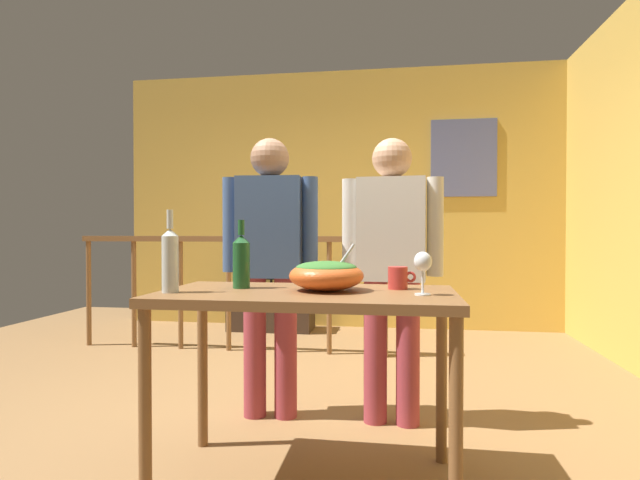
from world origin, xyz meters
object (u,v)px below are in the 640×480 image
at_px(serving_table, 307,314).
at_px(mug_red, 398,278).
at_px(wine_bottle_clear, 170,259).
at_px(tv_console, 271,309).
at_px(salad_bowl, 326,274).
at_px(person_standing_left, 270,254).
at_px(person_standing_right, 392,257).
at_px(framed_picture, 464,158).
at_px(stair_railing, 276,278).
at_px(wine_glass, 423,264).
at_px(flat_screen_tv, 271,268).
at_px(wine_bottle_green, 241,260).

distance_m(serving_table, mug_red, 0.43).
bearing_deg(wine_bottle_clear, tv_console, 97.17).
height_order(salad_bowl, person_standing_left, person_standing_left).
bearing_deg(person_standing_right, framed_picture, -100.63).
height_order(stair_railing, tv_console, stair_railing).
distance_m(stair_railing, person_standing_right, 1.85).
relative_size(serving_table, wine_glass, 7.18).
height_order(stair_railing, flat_screen_tv, stair_railing).
distance_m(framed_picture, serving_table, 3.84).
height_order(tv_console, wine_glass, wine_glass).
distance_m(serving_table, person_standing_right, 0.83).
height_order(salad_bowl, person_standing_right, person_standing_right).
height_order(tv_console, wine_bottle_clear, wine_bottle_clear).
xyz_separation_m(flat_screen_tv, salad_bowl, (1.05, -3.15, 0.21)).
xyz_separation_m(wine_glass, wine_bottle_clear, (-1.03, -0.07, 0.01)).
bearing_deg(wine_bottle_green, framed_picture, 68.02).
bearing_deg(serving_table, framed_picture, 72.91).
height_order(wine_glass, mug_red, wine_glass).
distance_m(salad_bowl, wine_bottle_green, 0.39).
height_order(stair_railing, mug_red, stair_railing).
xyz_separation_m(framed_picture, serving_table, (-1.08, -3.51, -1.14)).
relative_size(tv_console, flat_screen_tv, 1.92).
bearing_deg(framed_picture, wine_bottle_green, -111.98).
height_order(wine_bottle_green, mug_red, wine_bottle_green).
bearing_deg(flat_screen_tv, mug_red, -66.06).
bearing_deg(person_standing_left, mug_red, 136.97).
bearing_deg(wine_bottle_green, flat_screen_tv, 102.01).
bearing_deg(serving_table, flat_screen_tv, 106.97).
bearing_deg(serving_table, tv_console, 106.82).
distance_m(tv_console, person_standing_right, 2.91).
bearing_deg(serving_table, wine_glass, -6.94).
relative_size(flat_screen_tv, wine_glass, 2.70).
distance_m(wine_bottle_clear, person_standing_left, 0.88).
xyz_separation_m(framed_picture, person_standing_left, (-1.43, -2.78, -0.92)).
height_order(tv_console, person_standing_right, person_standing_right).
relative_size(stair_railing, mug_red, 23.19).
height_order(salad_bowl, wine_glass, salad_bowl).
bearing_deg(tv_console, stair_railing, -73.52).
height_order(tv_console, person_standing_left, person_standing_left).
bearing_deg(wine_bottle_clear, salad_bowl, 14.73).
bearing_deg(flat_screen_tv, person_standing_right, -61.81).
xyz_separation_m(stair_railing, tv_console, (-0.29, 0.98, -0.43)).
relative_size(salad_bowl, person_standing_left, 0.20).
bearing_deg(salad_bowl, serving_table, -154.84).
distance_m(mug_red, person_standing_left, 0.94).
bearing_deg(wine_glass, wine_bottle_clear, -176.06).
height_order(framed_picture, wine_glass, framed_picture).
distance_m(stair_railing, mug_red, 2.36).
relative_size(wine_bottle_green, person_standing_right, 0.19).
relative_size(wine_glass, wine_bottle_clear, 0.51).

